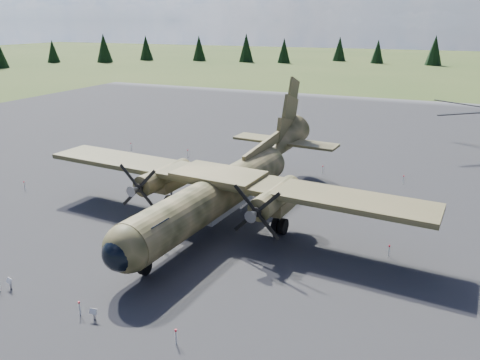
% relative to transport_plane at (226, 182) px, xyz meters
% --- Properties ---
extents(ground, '(500.00, 500.00, 0.00)m').
position_rel_transport_plane_xyz_m(ground, '(-3.68, -1.61, -3.03)').
color(ground, '#505B28').
rests_on(ground, ground).
extents(apron, '(120.00, 120.00, 0.04)m').
position_rel_transport_plane_xyz_m(apron, '(-3.68, 8.39, -3.03)').
color(apron, '#57575C').
rests_on(apron, ground).
extents(transport_plane, '(32.00, 28.99, 10.53)m').
position_rel_transport_plane_xyz_m(transport_plane, '(0.00, 0.00, 0.00)').
color(transport_plane, '#3B3C21').
rests_on(transport_plane, ground).
extents(info_placard_left, '(0.49, 0.31, 0.72)m').
position_rel_transport_plane_xyz_m(info_placard_left, '(-7.30, -14.71, -2.55)').
color(info_placard_left, gray).
rests_on(info_placard_left, ground).
extents(info_placard_right, '(0.44, 0.23, 0.67)m').
position_rel_transport_plane_xyz_m(info_placard_right, '(-0.74, -15.14, -2.58)').
color(info_placard_right, gray).
rests_on(info_placard_right, ground).
extents(barrier_fence, '(33.12, 29.62, 0.85)m').
position_rel_transport_plane_xyz_m(barrier_fence, '(-4.15, -1.69, -2.52)').
color(barrier_fence, silver).
rests_on(barrier_fence, ground).
extents(treeline, '(327.91, 324.31, 10.96)m').
position_rel_transport_plane_xyz_m(treeline, '(0.91, 2.12, 1.79)').
color(treeline, black).
rests_on(treeline, ground).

